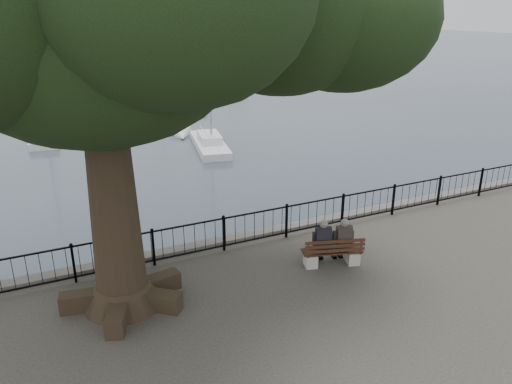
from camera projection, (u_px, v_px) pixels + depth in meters
harbor at (249, 252)px, 15.11m from camera, size 260.00×260.00×1.20m
railing at (256, 226)px, 14.31m from camera, size 22.06×0.06×1.00m
bench at (332, 255)px, 13.20m from camera, size 1.67×0.93×0.84m
person_left at (321, 243)px, 13.13m from camera, size 0.52×0.73×1.34m
person_right at (342, 242)px, 13.21m from camera, size 0.52×0.73×1.34m
lion_monument at (87, 58)px, 55.02m from camera, size 5.66×5.66×8.43m
sailboat_b at (46, 133)px, 29.88m from camera, size 2.23×5.83×11.39m
sailboat_c at (210, 143)px, 27.91m from camera, size 2.58×5.68×10.32m
sailboat_d at (200, 105)px, 38.86m from camera, size 3.06×4.97×8.83m
sailboat_f at (115, 99)px, 40.60m from camera, size 3.44×6.08×12.97m
sailboat_g at (157, 90)px, 45.61m from camera, size 2.12×6.30×11.48m
sailboat_h at (40, 86)px, 47.71m from camera, size 4.03×6.29×13.30m
far_shore at (199, 27)px, 88.83m from camera, size 30.00×8.60×9.18m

